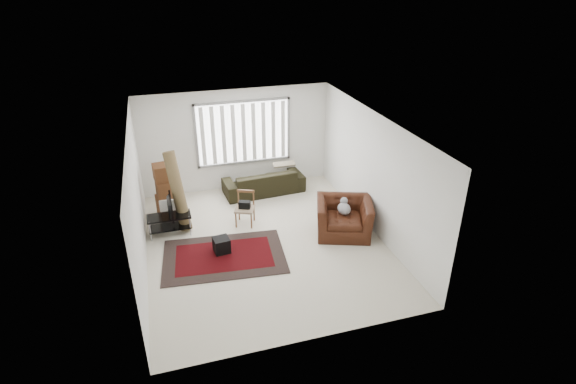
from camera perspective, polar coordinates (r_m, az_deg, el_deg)
The scene contains 11 objects.
room at distance 9.56m, azimuth -3.73°, elevation 4.09°, with size 6.00×6.02×2.71m.
persian_rug at distance 9.56m, azimuth -8.11°, elevation -8.06°, with size 2.66×1.91×0.02m.
tv_stand at distance 10.39m, azimuth -14.82°, elevation -3.56°, with size 0.95×0.43×0.48m.
tv at distance 10.22m, azimuth -15.04°, elevation -1.84°, with size 0.77×0.10×0.44m, color black.
subwoofer at distance 9.61m, azimuth -8.44°, elevation -6.67°, with size 0.32×0.32×0.32m, color black.
moving_boxes at distance 11.14m, azimuth -15.17°, elevation 0.04°, with size 0.59×0.55×1.30m.
white_flatpack at distance 10.78m, azimuth -14.59°, elevation -2.55°, with size 0.49×0.07×0.63m, color silver.
rolled_rug at distance 10.38m, azimuth -13.83°, elevation 0.10°, with size 0.27×0.27×1.82m, color brown.
sofa at distance 11.94m, azimuth -3.12°, elevation 1.77°, with size 2.12×0.92×0.82m, color black.
side_chair at distance 10.46m, azimuth -5.50°, elevation -1.89°, with size 0.56×0.56×0.80m.
armchair at distance 10.12m, azimuth 7.11°, elevation -2.93°, with size 1.51×1.42×0.91m.
Camera 1 is at (-1.91, -8.12, 5.38)m, focal length 28.00 mm.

